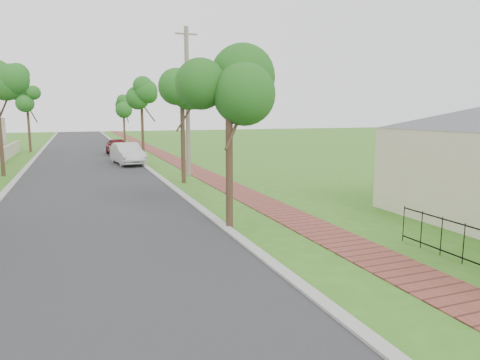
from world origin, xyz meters
TOP-DOWN VIEW (x-y plane):
  - ground at (0.00, 0.00)m, footprint 160.00×160.00m
  - road at (-3.00, 20.00)m, footprint 7.00×120.00m
  - kerb_right at (0.65, 20.00)m, footprint 0.30×120.00m
  - kerb_left at (-6.65, 20.00)m, footprint 0.30×120.00m
  - sidewalk at (3.25, 20.00)m, footprint 1.50×120.00m
  - street_trees at (-2.87, 26.84)m, footprint 10.70×37.65m
  - parked_car_red at (-0.30, 32.30)m, footprint 1.91×4.18m
  - parked_car_white at (-0.30, 25.02)m, footprint 2.08×4.62m
  - near_tree at (0.80, 7.00)m, footprint 2.13×2.13m
  - utility_pole at (2.30, 18.12)m, footprint 1.20×0.24m

SIDE VIEW (x-z plane):
  - ground at x=0.00m, z-range 0.00..0.00m
  - road at x=-3.00m, z-range -0.01..0.01m
  - kerb_right at x=0.65m, z-range -0.05..0.05m
  - kerb_left at x=-6.65m, z-range -0.05..0.05m
  - sidewalk at x=3.25m, z-range -0.01..0.01m
  - parked_car_red at x=-0.30m, z-range 0.00..1.39m
  - parked_car_white at x=-0.30m, z-range 0.00..1.47m
  - utility_pole at x=2.30m, z-range 0.06..8.19m
  - near_tree at x=0.80m, z-range 1.62..7.07m
  - street_trees at x=-2.87m, z-range 1.59..7.48m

